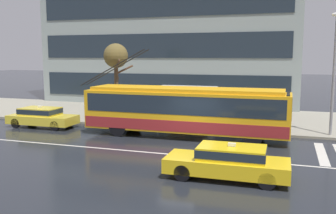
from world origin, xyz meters
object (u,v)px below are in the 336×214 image
object	(u,v)px
taxi_oncoming_near	(229,161)
pedestrian_approaching_curb	(235,98)
pedestrian_at_shelter	(259,115)
pedestrian_walking_past	(216,108)
taxi_queued_behind_bus	(42,116)
street_lamp	(334,64)
trolleybus	(185,110)
bus_shelter	(187,96)
street_tree_bare	(116,58)

from	to	relation	value
taxi_oncoming_near	pedestrian_approaching_curb	bearing A→B (deg)	96.95
pedestrian_at_shelter	pedestrian_walking_past	size ratio (longest dim) A/B	1.00
taxi_queued_behind_bus	street_lamp	world-z (taller)	street_lamp
trolleybus	bus_shelter	size ratio (longest dim) A/B	3.27
pedestrian_at_shelter	street_tree_bare	world-z (taller)	street_tree_bare
pedestrian_at_shelter	pedestrian_approaching_curb	xyz separation A→B (m)	(-1.79, 2.25, 0.69)
bus_shelter	pedestrian_walking_past	xyz separation A→B (m)	(1.69, 1.02, -0.90)
street_lamp	pedestrian_walking_past	bearing A→B (deg)	166.31
street_lamp	pedestrian_approaching_curb	bearing A→B (deg)	161.62
trolleybus	taxi_oncoming_near	bearing A→B (deg)	-61.95
taxi_queued_behind_bus	bus_shelter	world-z (taller)	bus_shelter
pedestrian_at_shelter	street_tree_bare	distance (m)	10.80
pedestrian_approaching_curb	pedestrian_walking_past	distance (m)	1.40
pedestrian_at_shelter	taxi_queued_behind_bus	bearing A→B (deg)	-171.07
taxi_oncoming_near	trolleybus	bearing A→B (deg)	118.05
street_tree_bare	pedestrian_at_shelter	bearing A→B (deg)	-9.77
trolleybus	taxi_queued_behind_bus	xyz separation A→B (m)	(-9.65, -0.11, -0.85)
bus_shelter	pedestrian_approaching_curb	xyz separation A→B (m)	(2.89, 1.24, -0.21)
street_lamp	street_tree_bare	bearing A→B (deg)	174.31
street_tree_bare	taxi_oncoming_near	bearing A→B (deg)	-47.06
trolleybus	street_tree_bare	world-z (taller)	street_tree_bare
pedestrian_at_shelter	street_lamp	distance (m)	4.98
bus_shelter	pedestrian_walking_past	distance (m)	2.18
pedestrian_approaching_curb	street_tree_bare	size ratio (longest dim) A/B	0.39
taxi_queued_behind_bus	pedestrian_walking_past	world-z (taller)	pedestrian_walking_past
taxi_queued_behind_bus	pedestrian_at_shelter	distance (m)	13.81
trolleybus	street_lamp	xyz separation A→B (m)	(7.92, 2.38, 2.61)
taxi_oncoming_near	pedestrian_at_shelter	xyz separation A→B (m)	(0.46, 8.64, 0.43)
trolleybus	pedestrian_walking_past	distance (m)	4.21
street_tree_bare	pedestrian_walking_past	bearing A→B (deg)	2.29
taxi_queued_behind_bus	street_lamp	xyz separation A→B (m)	(17.58, 2.48, 3.46)
pedestrian_approaching_curb	taxi_oncoming_near	bearing A→B (deg)	-83.05
trolleybus	pedestrian_at_shelter	xyz separation A→B (m)	(3.98, 2.03, -0.43)
pedestrian_approaching_curb	street_lamp	distance (m)	6.47
pedestrian_at_shelter	taxi_oncoming_near	bearing A→B (deg)	-93.06
taxi_oncoming_near	street_tree_bare	world-z (taller)	street_tree_bare
pedestrian_walking_past	street_lamp	distance (m)	7.75
taxi_queued_behind_bus	pedestrian_approaching_curb	world-z (taller)	pedestrian_approaching_curb
taxi_oncoming_near	bus_shelter	xyz separation A→B (m)	(-4.22, 9.65, 1.33)
trolleybus	pedestrian_approaching_curb	world-z (taller)	trolleybus
trolleybus	bus_shelter	distance (m)	3.16
taxi_oncoming_near	pedestrian_at_shelter	world-z (taller)	pedestrian_at_shelter
taxi_oncoming_near	taxi_queued_behind_bus	size ratio (longest dim) A/B	1.04
pedestrian_walking_past	taxi_oncoming_near	bearing A→B (deg)	-76.69
trolleybus	pedestrian_at_shelter	world-z (taller)	trolleybus
taxi_oncoming_near	pedestrian_approaching_curb	size ratio (longest dim) A/B	2.26
taxi_queued_behind_bus	pedestrian_approaching_curb	bearing A→B (deg)	20.32
taxi_queued_behind_bus	street_tree_bare	world-z (taller)	street_tree_bare
street_lamp	street_tree_bare	size ratio (longest dim) A/B	1.28
bus_shelter	pedestrian_approaching_curb	distance (m)	3.16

